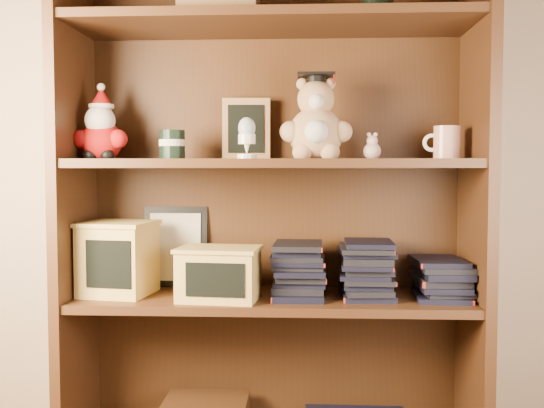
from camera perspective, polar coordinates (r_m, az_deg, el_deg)
The scene contains 16 objects.
bookcase at distance 1.90m, azimuth -0.00°, elevation -1.15°, with size 1.20×0.35×1.60m.
shelf_lower at distance 1.89m, azimuth 0.00°, elevation -8.60°, with size 1.14×0.33×0.02m.
shelf_upper at distance 1.85m, azimuth 0.00°, elevation 3.65°, with size 1.14×0.33×0.02m.
santa_plush at distance 1.93m, azimuth -15.07°, elevation 6.36°, with size 0.16×0.12×0.23m.
teachers_tin at distance 1.88m, azimuth -8.94°, elevation 5.30°, with size 0.08×0.08×0.08m.
chalkboard_plaque at distance 1.97m, azimuth -2.32°, elevation 6.63°, with size 0.15×0.08×0.19m.
egg_cup at distance 1.78m, azimuth -2.27°, elevation 6.07°, with size 0.05×0.05×0.12m.
grad_teddy_bear at distance 1.84m, azimuth 3.96°, elevation 7.00°, with size 0.21×0.18×0.25m.
pink_figurine at distance 1.85m, azimuth 8.97°, elevation 4.91°, with size 0.05×0.05×0.08m.
teacher_mug at distance 1.89m, azimuth 15.33°, elevation 5.33°, with size 0.11×0.08×0.09m.
certificate_frame at distance 2.04m, azimuth -8.65°, elevation -3.79°, with size 0.20×0.05×0.25m.
treats_box at distance 1.94m, azimuth -13.62°, elevation -4.69°, with size 0.22×0.22×0.22m.
pencils_box at distance 1.82m, azimuth -4.79°, elevation -6.20°, with size 0.24×0.19×0.15m.
book_stack_left at distance 1.87m, azimuth 2.37°, elevation -5.84°, with size 0.14×0.20×0.16m.
book_stack_mid at distance 1.87m, azimuth 8.34°, elevation -5.59°, with size 0.14×0.20×0.18m.
book_stack_right at distance 1.91m, azimuth 14.95°, elevation -6.46°, with size 0.14×0.20×0.11m.
Camera 1 is at (-0.02, -0.54, 0.93)m, focal length 42.00 mm.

